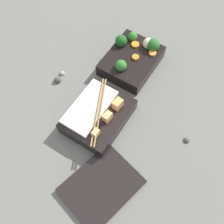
% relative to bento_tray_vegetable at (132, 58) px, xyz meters
% --- Properties ---
extents(ground_plane, '(3.00, 3.00, 0.00)m').
position_rel_bento_tray_vegetable_xyz_m(ground_plane, '(0.12, 0.02, -0.03)').
color(ground_plane, slate).
extents(bento_tray_vegetable, '(0.19, 0.15, 0.08)m').
position_rel_bento_tray_vegetable_xyz_m(bento_tray_vegetable, '(0.00, 0.00, 0.00)').
color(bento_tray_vegetable, black).
rests_on(bento_tray_vegetable, ground_plane).
extents(bento_tray_rice, '(0.20, 0.15, 0.07)m').
position_rel_bento_tray_vegetable_xyz_m(bento_tray_rice, '(0.23, 0.02, -0.00)').
color(bento_tray_rice, black).
rests_on(bento_tray_rice, ground_plane).
extents(bento_lid, '(0.22, 0.19, 0.01)m').
position_rel_bento_tray_vegetable_xyz_m(bento_lid, '(0.39, 0.14, -0.02)').
color(bento_lid, black).
rests_on(bento_lid, ground_plane).
extents(pebble_0, '(0.02, 0.02, 0.02)m').
position_rel_bento_tray_vegetable_xyz_m(pebble_0, '(0.19, -0.17, -0.02)').
color(pebble_0, '#474442').
rests_on(pebble_0, ground_plane).
extents(pebble_1, '(0.02, 0.02, 0.02)m').
position_rel_bento_tray_vegetable_xyz_m(pebble_1, '(0.15, 0.27, -0.02)').
color(pebble_1, '#474442').
rests_on(pebble_1, ground_plane).
extents(pebble_2, '(0.02, 0.02, 0.02)m').
position_rel_bento_tray_vegetable_xyz_m(pebble_2, '(0.16, -0.17, -0.02)').
color(pebble_2, gray).
rests_on(pebble_2, ground_plane).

